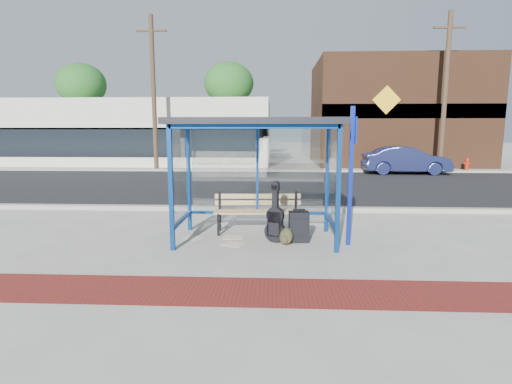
{
  "coord_description": "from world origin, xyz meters",
  "views": [
    {
      "loc": [
        0.37,
        -7.8,
        2.21
      ],
      "look_at": [
        -0.0,
        0.2,
        0.95
      ],
      "focal_mm": 28.0,
      "sensor_mm": 36.0,
      "label": 1
    }
  ],
  "objects_px": {
    "parked_car": "(406,160)",
    "bench": "(258,210)",
    "backpack": "(286,237)",
    "guitar_bag": "(275,221)",
    "fire_hydrant": "(467,164)",
    "suitcase": "(299,227)"
  },
  "relations": [
    {
      "from": "suitcase",
      "to": "backpack",
      "type": "height_order",
      "value": "suitcase"
    },
    {
      "from": "backpack",
      "to": "fire_hydrant",
      "type": "height_order",
      "value": "fire_hydrant"
    },
    {
      "from": "suitcase",
      "to": "fire_hydrant",
      "type": "relative_size",
      "value": 0.95
    },
    {
      "from": "backpack",
      "to": "fire_hydrant",
      "type": "xyz_separation_m",
      "value": [
        10.13,
        14.45,
        0.23
      ]
    },
    {
      "from": "guitar_bag",
      "to": "fire_hydrant",
      "type": "height_order",
      "value": "guitar_bag"
    },
    {
      "from": "suitcase",
      "to": "backpack",
      "type": "distance_m",
      "value": 0.36
    },
    {
      "from": "fire_hydrant",
      "to": "guitar_bag",
      "type": "bearing_deg",
      "value": -125.92
    },
    {
      "from": "fire_hydrant",
      "to": "parked_car",
      "type": "bearing_deg",
      "value": -154.85
    },
    {
      "from": "bench",
      "to": "backpack",
      "type": "bearing_deg",
      "value": -61.11
    },
    {
      "from": "bench",
      "to": "fire_hydrant",
      "type": "relative_size",
      "value": 2.69
    },
    {
      "from": "guitar_bag",
      "to": "backpack",
      "type": "height_order",
      "value": "guitar_bag"
    },
    {
      "from": "backpack",
      "to": "parked_car",
      "type": "height_order",
      "value": "parked_car"
    },
    {
      "from": "parked_car",
      "to": "fire_hydrant",
      "type": "bearing_deg",
      "value": -64.37
    },
    {
      "from": "bench",
      "to": "guitar_bag",
      "type": "height_order",
      "value": "guitar_bag"
    },
    {
      "from": "backpack",
      "to": "guitar_bag",
      "type": "bearing_deg",
      "value": 163.83
    },
    {
      "from": "parked_car",
      "to": "bench",
      "type": "bearing_deg",
      "value": 150.1
    },
    {
      "from": "bench",
      "to": "fire_hydrant",
      "type": "bearing_deg",
      "value": 48.5
    },
    {
      "from": "bench",
      "to": "backpack",
      "type": "height_order",
      "value": "bench"
    },
    {
      "from": "guitar_bag",
      "to": "suitcase",
      "type": "relative_size",
      "value": 1.71
    },
    {
      "from": "bench",
      "to": "parked_car",
      "type": "height_order",
      "value": "parked_car"
    },
    {
      "from": "guitar_bag",
      "to": "bench",
      "type": "bearing_deg",
      "value": 139.13
    },
    {
      "from": "fire_hydrant",
      "to": "bench",
      "type": "bearing_deg",
      "value": -128.38
    }
  ]
}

